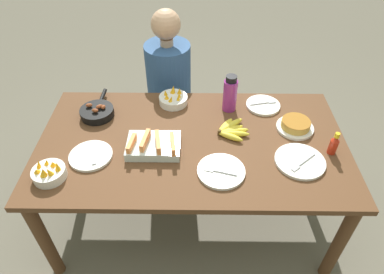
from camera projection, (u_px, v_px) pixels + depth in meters
The scene contains 15 objects.
ground_plane at pixel (192, 215), 2.43m from camera, with size 14.00×14.00×0.00m, color #666051.
dining_table at pixel (192, 151), 2.01m from camera, with size 1.76×0.95×0.71m.
banana_bunch at pixel (230, 130), 2.00m from camera, with size 0.20×0.22×0.04m.
melon_tray at pixel (154, 145), 1.88m from camera, with size 0.29×0.21×0.10m.
skillet at pixel (97, 112), 2.11m from camera, with size 0.21×0.33×0.08m.
frittata_plate_center at pixel (295, 125), 2.01m from camera, with size 0.22×0.22×0.06m.
empty_plate_near_front at pixel (91, 156), 1.85m from camera, with size 0.23×0.23×0.02m.
empty_plate_far_left at pixel (300, 161), 1.82m from camera, with size 0.27×0.27×0.02m.
empty_plate_far_right at pixel (221, 171), 1.77m from camera, with size 0.25×0.25×0.02m.
empty_plate_mid_edge at pixel (263, 105), 2.19m from camera, with size 0.22×0.22×0.02m.
fruit_bowl_mango at pixel (49, 173), 1.73m from camera, with size 0.17×0.17×0.10m.
fruit_bowl_citrus at pixel (173, 99), 2.20m from camera, with size 0.18×0.18×0.11m.
water_bottle at pixel (230, 94), 2.10m from camera, with size 0.09×0.09×0.24m.
hot_sauce_bottle at pixel (334, 144), 1.84m from camera, with size 0.05×0.05×0.14m.
person_figure at pixel (170, 99), 2.64m from camera, with size 0.36×0.36×1.19m.
Camera 1 is at (0.02, -1.44, 2.03)m, focal length 32.00 mm.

